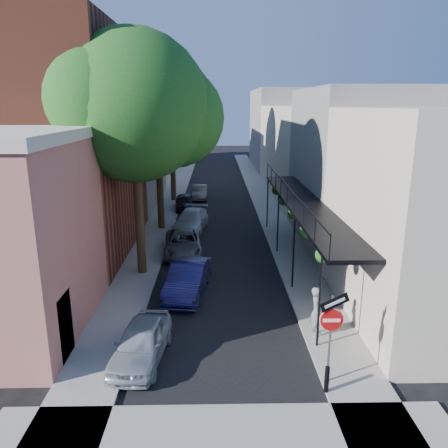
{
  "coord_description": "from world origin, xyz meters",
  "views": [
    {
      "loc": [
        -0.16,
        -10.29,
        8.1
      ],
      "look_at": [
        0.23,
        9.06,
        2.8
      ],
      "focal_mm": 35.0,
      "sensor_mm": 36.0,
      "label": 1
    }
  ],
  "objects_px": {
    "oak_near": "(144,110)",
    "pedestrian": "(317,312)",
    "bollard": "(327,379)",
    "oak_far": "(176,103)",
    "sign_post": "(331,323)",
    "parked_car_e": "(185,202)",
    "parked_car_a": "(141,342)",
    "parked_car_f": "(200,192)",
    "oak_mid": "(164,122)",
    "parked_car_c": "(183,244)",
    "parked_car_b": "(188,279)",
    "parked_car_d": "(191,220)"
  },
  "relations": [
    {
      "from": "parked_car_f",
      "to": "parked_car_b",
      "type": "bearing_deg",
      "value": -90.69
    },
    {
      "from": "parked_car_e",
      "to": "pedestrian",
      "type": "relative_size",
      "value": 2.02
    },
    {
      "from": "parked_car_f",
      "to": "oak_near",
      "type": "bearing_deg",
      "value": -97.0
    },
    {
      "from": "parked_car_d",
      "to": "pedestrian",
      "type": "xyz_separation_m",
      "value": [
        5.2,
        -14.06,
        0.36
      ]
    },
    {
      "from": "parked_car_c",
      "to": "pedestrian",
      "type": "relative_size",
      "value": 2.42
    },
    {
      "from": "oak_mid",
      "to": "pedestrian",
      "type": "height_order",
      "value": "oak_mid"
    },
    {
      "from": "parked_car_b",
      "to": "parked_car_e",
      "type": "height_order",
      "value": "parked_car_b"
    },
    {
      "from": "parked_car_a",
      "to": "parked_car_b",
      "type": "xyz_separation_m",
      "value": [
        1.2,
        5.12,
        0.07
      ]
    },
    {
      "from": "oak_far",
      "to": "parked_car_a",
      "type": "xyz_separation_m",
      "value": [
        0.75,
        -24.83,
        -7.62
      ]
    },
    {
      "from": "bollard",
      "to": "oak_far",
      "type": "relative_size",
      "value": 0.07
    },
    {
      "from": "parked_car_e",
      "to": "parked_car_f",
      "type": "height_order",
      "value": "parked_car_e"
    },
    {
      "from": "sign_post",
      "to": "parked_car_f",
      "type": "xyz_separation_m",
      "value": [
        -4.71,
        26.9,
        -1.45
      ]
    },
    {
      "from": "parked_car_d",
      "to": "oak_near",
      "type": "bearing_deg",
      "value": -94.06
    },
    {
      "from": "oak_far",
      "to": "parked_car_e",
      "type": "xyz_separation_m",
      "value": [
        0.75,
        -3.78,
        -7.63
      ]
    },
    {
      "from": "sign_post",
      "to": "bollard",
      "type": "height_order",
      "value": "sign_post"
    },
    {
      "from": "parked_car_e",
      "to": "parked_car_f",
      "type": "distance_m",
      "value": 4.5
    },
    {
      "from": "sign_post",
      "to": "parked_car_a",
      "type": "bearing_deg",
      "value": 165.74
    },
    {
      "from": "oak_near",
      "to": "parked_car_e",
      "type": "relative_size",
      "value": 3.08
    },
    {
      "from": "sign_post",
      "to": "oak_far",
      "type": "height_order",
      "value": "oak_far"
    },
    {
      "from": "parked_car_f",
      "to": "pedestrian",
      "type": "bearing_deg",
      "value": -79.55
    },
    {
      "from": "parked_car_c",
      "to": "oak_far",
      "type": "bearing_deg",
      "value": 91.37
    },
    {
      "from": "sign_post",
      "to": "parked_car_e",
      "type": "relative_size",
      "value": 0.81
    },
    {
      "from": "sign_post",
      "to": "parked_car_d",
      "type": "relative_size",
      "value": 0.64
    },
    {
      "from": "oak_near",
      "to": "bollard",
      "type": "bearing_deg",
      "value": -56.88
    },
    {
      "from": "parked_car_a",
      "to": "parked_car_c",
      "type": "xyz_separation_m",
      "value": [
        0.63,
        10.46,
        -0.02
      ]
    },
    {
      "from": "pedestrian",
      "to": "parked_car_b",
      "type": "bearing_deg",
      "value": 68.89
    },
    {
      "from": "oak_near",
      "to": "pedestrian",
      "type": "distance_m",
      "value": 11.65
    },
    {
      "from": "oak_far",
      "to": "sign_post",
      "type": "bearing_deg",
      "value": -76.09
    },
    {
      "from": "parked_car_c",
      "to": "pedestrian",
      "type": "distance_m",
      "value": 10.67
    },
    {
      "from": "oak_near",
      "to": "parked_car_c",
      "type": "distance_m",
      "value": 7.85
    },
    {
      "from": "oak_near",
      "to": "parked_car_e",
      "type": "bearing_deg",
      "value": 86.68
    },
    {
      "from": "parked_car_d",
      "to": "sign_post",
      "type": "bearing_deg",
      "value": -65.75
    },
    {
      "from": "parked_car_b",
      "to": "parked_car_c",
      "type": "relative_size",
      "value": 0.96
    },
    {
      "from": "oak_far",
      "to": "parked_car_c",
      "type": "xyz_separation_m",
      "value": [
        1.38,
        -14.37,
        -7.64
      ]
    },
    {
      "from": "parked_car_d",
      "to": "parked_car_e",
      "type": "bearing_deg",
      "value": 105.73
    },
    {
      "from": "oak_mid",
      "to": "pedestrian",
      "type": "xyz_separation_m",
      "value": [
        6.82,
        -14.54,
        -6.02
      ]
    },
    {
      "from": "parked_car_a",
      "to": "parked_car_c",
      "type": "relative_size",
      "value": 0.84
    },
    {
      "from": "parked_car_e",
      "to": "pedestrian",
      "type": "height_order",
      "value": "pedestrian"
    },
    {
      "from": "parked_car_b",
      "to": "parked_car_f",
      "type": "height_order",
      "value": "parked_car_b"
    },
    {
      "from": "oak_near",
      "to": "parked_car_a",
      "type": "height_order",
      "value": "oak_near"
    },
    {
      "from": "sign_post",
      "to": "pedestrian",
      "type": "height_order",
      "value": "sign_post"
    },
    {
      "from": "parked_car_c",
      "to": "parked_car_f",
      "type": "bearing_deg",
      "value": 84.27
    },
    {
      "from": "parked_car_a",
      "to": "parked_car_f",
      "type": "xyz_separation_m",
      "value": [
        1.05,
        25.44,
        -0.04
      ]
    },
    {
      "from": "oak_near",
      "to": "parked_car_d",
      "type": "relative_size",
      "value": 2.46
    },
    {
      "from": "oak_far",
      "to": "parked_car_b",
      "type": "height_order",
      "value": "oak_far"
    },
    {
      "from": "oak_far",
      "to": "parked_car_b",
      "type": "bearing_deg",
      "value": -84.34
    },
    {
      "from": "parked_car_c",
      "to": "pedestrian",
      "type": "bearing_deg",
      "value": -63.88
    },
    {
      "from": "parked_car_f",
      "to": "parked_car_d",
      "type": "bearing_deg",
      "value": -92.51
    },
    {
      "from": "oak_mid",
      "to": "parked_car_b",
      "type": "relative_size",
      "value": 2.4
    },
    {
      "from": "bollard",
      "to": "oak_near",
      "type": "height_order",
      "value": "oak_near"
    }
  ]
}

